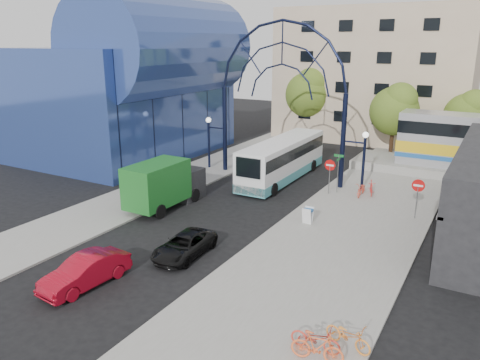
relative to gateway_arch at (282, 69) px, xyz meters
The scene contains 22 objects.
ground 16.41m from the gateway_arch, 90.00° to the right, with size 120.00×120.00×0.00m, color black.
sidewalk_east 15.37m from the gateway_arch, 51.34° to the right, with size 8.00×56.00×0.12m, color gray.
plaza_west 13.36m from the gateway_arch, 129.09° to the right, with size 5.00×50.00×0.12m, color gray.
gateway_arch is the anchor object (origin of this frame).
stop_sign 8.37m from the gateway_arch, 22.63° to the right, with size 0.80×0.07×2.50m.
do_not_enter_sign 13.43m from the gateway_arch, 19.99° to the right, with size 0.76×0.07×2.48m.
street_name_sign 8.38m from the gateway_arch, 15.07° to the right, with size 0.70×0.70×2.80m.
sandwich_board 12.52m from the gateway_arch, 55.09° to the right, with size 0.55×0.61×0.99m.
transit_hall 15.45m from the gateway_arch, behind, with size 16.50×18.00×14.50m.
apartment_block 21.12m from the gateway_arch, 84.55° to the left, with size 20.00×12.10×14.00m.
tree_north_a 13.98m from the gateway_arch, 62.83° to the left, with size 4.48×4.48×7.00m.
tree_north_b 16.72m from the gateway_arch, 103.68° to the left, with size 5.12×5.12×8.00m.
tree_north_c 18.95m from the gateway_arch, 48.96° to the left, with size 4.16×4.16×6.50m.
city_bus 6.92m from the gateway_arch, 37.74° to the left, with size 2.73×11.46×3.14m.
green_truck 12.41m from the gateway_arch, 111.76° to the right, with size 2.44×6.20×3.12m.
black_suv 17.07m from the gateway_arch, 83.57° to the right, with size 1.87×4.06×1.13m, color black.
red_sedan 21.14m from the gateway_arch, 91.03° to the right, with size 1.46×4.20×1.38m, color maroon.
bike_near_a 10.63m from the gateway_arch, 10.33° to the right, with size 0.63×1.80×0.95m, color #F94E31.
bike_near_b 10.92m from the gateway_arch, ahead, with size 0.48×1.68×1.01m, color red.
bike_far_a 22.93m from the gateway_arch, 58.57° to the right, with size 0.63×1.81×0.95m, color orange.
bike_far_b 23.59m from the gateway_arch, 61.76° to the right, with size 0.51×1.82×1.10m, color orange.
bike_far_c 23.06m from the gateway_arch, 61.68° to the right, with size 0.63×1.80×0.95m, color red.
Camera 1 is at (14.89, -18.54, 10.50)m, focal length 35.00 mm.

